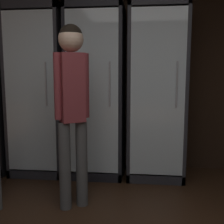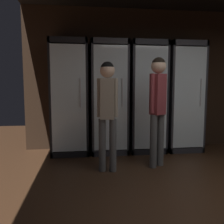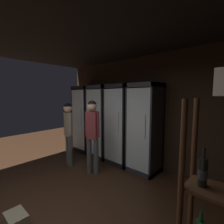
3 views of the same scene
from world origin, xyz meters
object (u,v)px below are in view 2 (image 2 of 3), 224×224
at_px(cooler_right, 182,98).
at_px(shopper_near, 158,100).
at_px(cooler_center, 146,99).
at_px(cooler_far_left, 70,99).
at_px(shopper_far, 107,105).
at_px(cooler_left, 109,99).

xyz_separation_m(cooler_right, shopper_near, (-0.81, -0.97, 0.02)).
bearing_deg(cooler_right, cooler_center, -179.99).
distance_m(cooler_far_left, shopper_near, 1.70).
bearing_deg(cooler_far_left, cooler_right, -0.04).
bearing_deg(cooler_center, cooler_far_left, 179.93).
bearing_deg(cooler_far_left, cooler_center, -0.07).
xyz_separation_m(cooler_right, shopper_far, (-1.60, -1.09, -0.03)).
bearing_deg(shopper_near, cooler_right, 50.25).
bearing_deg(cooler_right, shopper_far, -145.82).
relative_size(cooler_center, cooler_right, 1.00).
xyz_separation_m(cooler_far_left, shopper_far, (0.60, -1.09, -0.02)).
height_order(cooler_far_left, shopper_near, cooler_far_left).
xyz_separation_m(cooler_far_left, cooler_left, (0.73, -0.00, -0.01)).
distance_m(cooler_left, cooler_right, 1.46).
xyz_separation_m(shopper_near, shopper_far, (-0.79, -0.12, -0.06)).
distance_m(cooler_center, cooler_right, 0.73).
distance_m(cooler_far_left, cooler_left, 0.73).
height_order(cooler_center, cooler_right, same).
height_order(cooler_right, shopper_near, cooler_right).
bearing_deg(cooler_left, shopper_far, -97.08).
bearing_deg(cooler_right, cooler_far_left, 179.96).
relative_size(cooler_right, shopper_far, 1.30).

